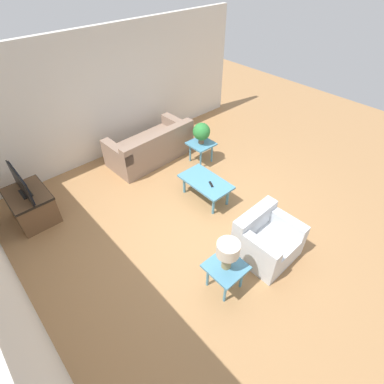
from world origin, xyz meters
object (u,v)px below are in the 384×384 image
Objects in this scene: table_lamp at (228,251)px; armchair at (265,240)px; coffee_table at (206,183)px; side_table_plant at (201,146)px; tv_stand_chest at (31,205)px; sofa at (151,147)px; television at (21,183)px; potted_plant at (201,132)px; side_table_lamp at (226,269)px.

armchair is at bearing -90.43° from table_lamp.
side_table_plant is at bearing -39.31° from coffee_table.
sofa is at bearing -87.39° from tv_stand_chest.
television is 3.58m from potted_plant.
television reaches higher than coffee_table.
sofa is 3.75× the size of side_table_lamp.
television is at bearing 125.65° from armchair.
television is (-0.12, 2.74, 0.51)m from sofa.
tv_stand_chest is at bearing 0.18° from sofa.
table_lamp is (-2.58, 1.96, 0.05)m from potted_plant.
sofa is at bearing -19.16° from table_lamp.
side_table_lamp is 0.40m from table_lamp.
side_table_plant is 1.00× the size of side_table_lamp.
sofa is at bearing 42.24° from side_table_plant.
armchair is at bearing 158.29° from potted_plant.
armchair is at bearing -143.24° from television.
sofa is 3.75× the size of side_table_plant.
television is at bearing 0.17° from sofa.
side_table_plant and side_table_lamp have the same top height.
potted_plant is (2.58, -1.96, 0.35)m from side_table_lamp.
side_table_lamp is (0.01, 0.92, 0.10)m from armchair.
side_table_lamp is at bearing 0.00° from table_lamp.
side_table_lamp is at bearing 68.41° from sofa.
table_lamp is at bearing 178.46° from armchair.
tv_stand_chest is (0.72, 3.50, -0.10)m from side_table_plant.
sofa is 1.83m from coffee_table.
potted_plant is at bearing -101.59° from television.
potted_plant is at bearing -39.31° from coffee_table.
television is at bearing 78.41° from potted_plant.
table_lamp is at bearing 142.88° from potted_plant.
armchair is 4.16m from television.
tv_stand_chest is 3.68m from table_lamp.
tv_stand_chest is 1.86× the size of potted_plant.
side_table_lamp is 3.26m from potted_plant.
side_table_plant is at bearing 67.18° from armchair.
television reaches higher than side_table_plant.
side_table_lamp is 1.08× the size of table_lamp.
tv_stand_chest is 3.60m from potted_plant.
tv_stand_chest reaches higher than coffee_table.
potted_plant is (-0.72, -3.50, 0.45)m from tv_stand_chest.
tv_stand_chest is at bearing 78.40° from side_table_plant.
side_table_plant is 0.35m from potted_plant.
tv_stand_chest is at bearing 25.04° from table_lamp.
sofa is at bearing 42.24° from potted_plant.
side_table_plant is 3.27m from table_lamp.
table_lamp is (-3.30, -1.54, 0.51)m from tv_stand_chest.
sofa reaches higher than tv_stand_chest.
sofa is 2.20× the size of tv_stand_chest.
potted_plant reaches higher than sofa.
sofa is 4.06× the size of table_lamp.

